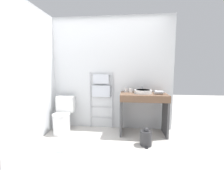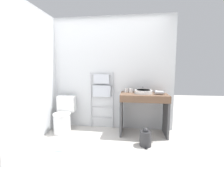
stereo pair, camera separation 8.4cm
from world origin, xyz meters
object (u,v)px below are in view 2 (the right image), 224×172
at_px(towel_radiator, 102,90).
at_px(cup_near_wall, 126,90).
at_px(toilet, 64,116).
at_px(sink_basin, 143,92).
at_px(trash_bin, 146,138).
at_px(cup_near_edge, 131,90).
at_px(hair_dryer, 159,92).

distance_m(towel_radiator, cup_near_wall, 0.57).
height_order(toilet, towel_radiator, towel_radiator).
height_order(toilet, cup_near_wall, cup_near_wall).
distance_m(sink_basin, trash_bin, 0.91).
relative_size(cup_near_wall, cup_near_edge, 0.99).
xyz_separation_m(cup_near_edge, hair_dryer, (0.56, -0.17, -0.01)).
relative_size(toilet, hair_dryer, 3.68).
relative_size(towel_radiator, sink_basin, 3.59).
distance_m(sink_basin, cup_near_wall, 0.38).
bearing_deg(toilet, hair_dryer, 0.73).
height_order(cup_near_wall, trash_bin, cup_near_wall).
bearing_deg(towel_radiator, trash_bin, -37.15).
xyz_separation_m(sink_basin, hair_dryer, (0.31, -0.06, -0.00)).
bearing_deg(cup_near_edge, towel_radiator, 171.05).
xyz_separation_m(towel_radiator, cup_near_edge, (0.66, -0.10, 0.01)).
bearing_deg(trash_bin, toilet, 166.77).
distance_m(cup_near_wall, hair_dryer, 0.69).
relative_size(toilet, cup_near_wall, 8.34).
bearing_deg(hair_dryer, cup_near_edge, 163.07).
xyz_separation_m(cup_near_edge, trash_bin, (0.27, -0.60, -0.77)).
distance_m(cup_near_wall, trash_bin, 1.07).
relative_size(towel_radiator, trash_bin, 3.89).
relative_size(toilet, trash_bin, 2.32).
bearing_deg(cup_near_edge, hair_dryer, -16.93).
xyz_separation_m(sink_basin, cup_near_edge, (-0.25, 0.11, 0.01)).
bearing_deg(cup_near_wall, cup_near_edge, -19.72).
relative_size(hair_dryer, trash_bin, 0.63).
distance_m(hair_dryer, trash_bin, 0.92).
xyz_separation_m(towel_radiator, trash_bin, (0.94, -0.71, -0.75)).
bearing_deg(sink_basin, toilet, -177.04).
relative_size(towel_radiator, cup_near_edge, 13.83).
xyz_separation_m(towel_radiator, cup_near_wall, (0.57, -0.07, 0.01)).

